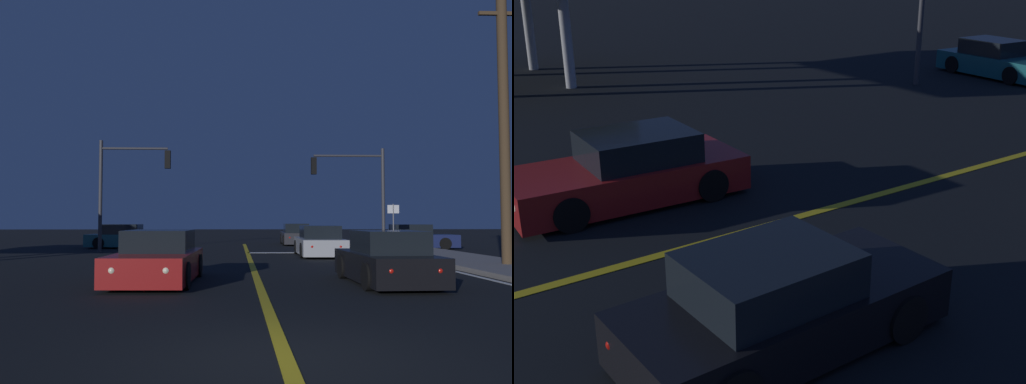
{
  "view_description": "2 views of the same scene",
  "coord_description": "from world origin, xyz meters",
  "views": [
    {
      "loc": [
        -0.59,
        -6.27,
        1.63
      ],
      "look_at": [
        0.37,
        18.55,
        2.89
      ],
      "focal_mm": 37.66,
      "sensor_mm": 36.0,
      "label": 1
    },
    {
      "loc": [
        9.04,
        2.89,
        4.77
      ],
      "look_at": [
        -0.17,
        9.35,
        0.55
      ],
      "focal_mm": 47.21,
      "sensor_mm": 36.0,
      "label": 2
    }
  ],
  "objects": [
    {
      "name": "car_parked_curb_red",
      "position": [
        -2.59,
        7.72,
        0.58
      ],
      "size": [
        2.12,
        4.57,
        1.34
      ],
      "rotation": [
        0.0,
        0.0,
        3.1
      ],
      "color": "maroon",
      "rests_on": "ground"
    },
    {
      "name": "lane_line_center",
      "position": [
        0.0,
        10.62,
        0.01
      ],
      "size": [
        0.2,
        36.1,
        0.01
      ],
      "primitive_type": "cube",
      "color": "gold",
      "rests_on": "ground"
    },
    {
      "name": "car_following_oncoming_black",
      "position": [
        3.22,
        7.13,
        0.58
      ],
      "size": [
        1.92,
        4.25,
        1.34
      ],
      "rotation": [
        0.0,
        0.0,
        0.03
      ],
      "color": "black",
      "rests_on": "ground"
    },
    {
      "name": "car_distant_tail_teal",
      "position": [
        -6.73,
        24.2,
        0.58
      ],
      "size": [
        4.48,
        2.01,
        1.34
      ],
      "rotation": [
        0.0,
        0.0,
        -1.62
      ],
      "color": "#195960",
      "rests_on": "ground"
    }
  ]
}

